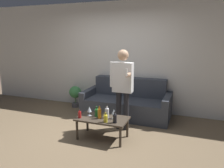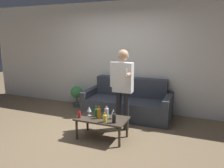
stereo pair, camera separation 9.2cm
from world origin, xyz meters
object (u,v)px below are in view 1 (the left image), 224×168
person_standing_front (122,83)px  bottle_orange (97,112)px  couch (127,103)px  coffee_table (102,120)px

person_standing_front → bottle_orange: bearing=-124.4°
couch → bottle_orange: 1.32m
coffee_table → couch: bearing=86.9°
couch → person_standing_front: person_standing_front is taller
couch → bottle_orange: size_ratio=10.37×
coffee_table → person_standing_front: bearing=68.4°
couch → bottle_orange: (-0.20, -1.30, 0.16)m
bottle_orange → couch: bearing=81.2°
coffee_table → person_standing_front: person_standing_front is taller
couch → person_standing_front: 1.04m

